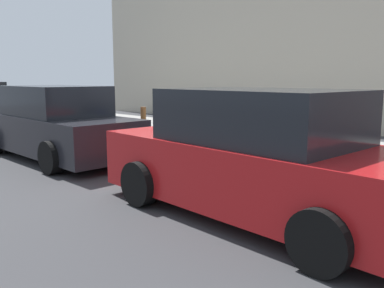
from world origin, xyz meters
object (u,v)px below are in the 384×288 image
(suitcase_black_7, at_px, (182,137))
(parked_car_charcoal_1, at_px, (56,125))
(bollard_post, at_px, (143,125))
(suitcase_red_4, at_px, (227,142))
(parked_car_red_0, at_px, (259,158))
(suitcase_teal_3, at_px, (242,144))
(suitcase_black_0, at_px, (303,149))
(suitcase_olive_5, at_px, (211,136))
(suitcase_maroon_6, at_px, (197,140))
(fire_hydrant, at_px, (160,128))
(parking_meter, at_px, (360,128))
(suitcase_silver_2, at_px, (259,149))
(suitcase_navy_1, at_px, (279,146))

(suitcase_black_7, height_order, parked_car_charcoal_1, parked_car_charcoal_1)
(bollard_post, distance_m, parked_car_charcoal_1, 2.26)
(suitcase_red_4, height_order, parked_car_red_0, parked_car_red_0)
(suitcase_teal_3, relative_size, bollard_post, 0.74)
(suitcase_black_0, bearing_deg, suitcase_olive_5, -1.11)
(suitcase_black_0, xyz_separation_m, suitcase_red_4, (1.86, -0.06, -0.09))
(suitcase_maroon_6, relative_size, parked_car_red_0, 0.16)
(suitcase_olive_5, xyz_separation_m, bollard_post, (2.25, 0.15, 0.08))
(suitcase_red_4, bearing_deg, suitcase_olive_5, 2.06)
(parked_car_charcoal_1, bearing_deg, suitcase_olive_5, -137.52)
(suitcase_red_4, distance_m, suitcase_olive_5, 0.46)
(suitcase_black_7, xyz_separation_m, fire_hydrant, (0.90, -0.07, 0.12))
(parking_meter, xyz_separation_m, parked_car_red_0, (0.17, 2.63, -0.19))
(fire_hydrant, relative_size, bollard_post, 0.83)
(suitcase_black_0, height_order, suitcase_silver_2, suitcase_black_0)
(suitcase_black_0, xyz_separation_m, fire_hydrant, (4.10, -0.05, 0.02))
(fire_hydrant, height_order, parked_car_red_0, parked_car_red_0)
(suitcase_olive_5, xyz_separation_m, parked_car_red_0, (-3.03, 2.37, 0.25))
(bollard_post, distance_m, parking_meter, 5.49)
(suitcase_teal_3, distance_m, parked_car_charcoal_1, 4.20)
(suitcase_black_7, relative_size, bollard_post, 0.96)
(parked_car_red_0, bearing_deg, suitcase_teal_3, -47.32)
(suitcase_black_0, bearing_deg, suitcase_navy_1, 0.60)
(suitcase_silver_2, bearing_deg, suitcase_olive_5, -2.54)
(suitcase_black_0, bearing_deg, bollard_post, 1.29)
(suitcase_black_0, bearing_deg, suitcase_teal_3, 0.84)
(suitcase_silver_2, relative_size, parking_meter, 0.45)
(suitcase_olive_5, distance_m, bollard_post, 2.26)
(suitcase_navy_1, xyz_separation_m, suitcase_silver_2, (0.45, 0.01, -0.11))
(suitcase_black_0, height_order, suitcase_black_7, suitcase_black_0)
(suitcase_maroon_6, xyz_separation_m, bollard_post, (1.82, 0.12, 0.21))
(suitcase_black_7, bearing_deg, parking_meter, -175.46)
(fire_hydrant, bearing_deg, bollard_post, 17.73)
(suitcase_red_4, xyz_separation_m, fire_hydrant, (2.24, 0.01, 0.10))
(suitcase_black_0, height_order, suitcase_maroon_6, suitcase_black_0)
(suitcase_olive_5, height_order, fire_hydrant, suitcase_olive_5)
(parking_meter, bearing_deg, parked_car_charcoal_1, 24.37)
(suitcase_maroon_6, xyz_separation_m, fire_hydrant, (1.35, -0.03, 0.15))
(suitcase_olive_5, distance_m, parked_car_charcoal_1, 3.52)
(suitcase_navy_1, bearing_deg, suitcase_black_7, 0.47)
(suitcase_black_7, relative_size, fire_hydrant, 1.16)
(parked_car_charcoal_1, bearing_deg, suitcase_teal_3, -146.57)
(suitcase_teal_3, relative_size, parking_meter, 0.54)
(suitcase_maroon_6, bearing_deg, parking_meter, -175.65)
(suitcase_teal_3, bearing_deg, parked_car_red_0, 132.68)
(suitcase_silver_2, distance_m, parked_car_red_0, 2.88)
(suitcase_silver_2, height_order, suitcase_teal_3, suitcase_teal_3)
(parked_car_red_0, height_order, parked_car_charcoal_1, parked_car_red_0)
(suitcase_black_7, xyz_separation_m, bollard_post, (1.37, 0.08, 0.18))
(suitcase_black_7, bearing_deg, suitcase_teal_3, -179.77)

